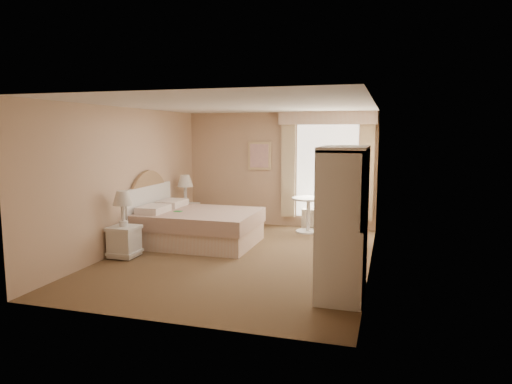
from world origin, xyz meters
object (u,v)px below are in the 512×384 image
(nightstand_far, at_px, (186,209))
(round_table, at_px, (308,209))
(armoire, at_px, (343,234))
(cafe_chair, at_px, (344,212))
(nightstand_near, at_px, (124,233))
(bed, at_px, (194,225))

(nightstand_far, bearing_deg, round_table, 9.21)
(armoire, bearing_deg, cafe_chair, 95.47)
(nightstand_far, height_order, armoire, armoire)
(round_table, bearing_deg, cafe_chair, -38.40)
(nightstand_far, relative_size, cafe_chair, 1.17)
(round_table, bearing_deg, armoire, -73.12)
(round_table, bearing_deg, nightstand_near, -132.78)
(nightstand_near, distance_m, armoire, 3.74)
(bed, distance_m, nightstand_near, 1.41)
(nightstand_far, bearing_deg, armoire, -40.18)
(nightstand_near, height_order, nightstand_far, nightstand_far)
(cafe_chair, xyz_separation_m, armoire, (0.28, -2.88, 0.22))
(bed, bearing_deg, cafe_chair, 19.84)
(bed, xyz_separation_m, nightstand_far, (-0.72, 1.16, 0.08))
(nightstand_far, bearing_deg, nightstand_near, -90.00)
(round_table, distance_m, cafe_chair, 1.01)
(bed, relative_size, cafe_chair, 2.17)
(bed, relative_size, round_table, 2.92)
(cafe_chair, bearing_deg, nightstand_near, -139.89)
(nightstand_near, xyz_separation_m, round_table, (2.59, 2.80, 0.07))
(nightstand_far, xyz_separation_m, cafe_chair, (3.38, -0.20, 0.13))
(nightstand_near, relative_size, nightstand_far, 0.96)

